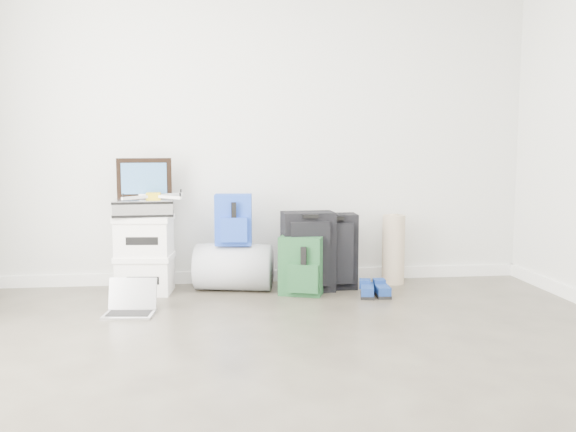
{
  "coord_description": "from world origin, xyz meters",
  "views": [
    {
      "loc": [
        -0.39,
        -2.62,
        1.14
      ],
      "look_at": [
        0.15,
        1.9,
        0.63
      ],
      "focal_mm": 38.0,
      "sensor_mm": 36.0,
      "label": 1
    }
  ],
  "objects": [
    {
      "name": "ground",
      "position": [
        0.0,
        0.0,
        0.0
      ],
      "size": [
        5.0,
        5.0,
        0.0
      ],
      "primitive_type": "plane",
      "color": "#353027",
      "rests_on": "ground"
    },
    {
      "name": "room_envelope",
      "position": [
        0.0,
        0.02,
        1.72
      ],
      "size": [
        4.52,
        5.02,
        2.71
      ],
      "color": "silver",
      "rests_on": "ground"
    },
    {
      "name": "boxes_stack",
      "position": [
        -0.95,
        2.19,
        0.31
      ],
      "size": [
        0.46,
        0.39,
        0.61
      ],
      "rotation": [
        0.0,
        0.0,
        -0.1
      ],
      "color": "white",
      "rests_on": "ground"
    },
    {
      "name": "briefcase",
      "position": [
        -0.95,
        2.19,
        0.68
      ],
      "size": [
        0.47,
        0.36,
        0.13
      ],
      "primitive_type": "cube",
      "rotation": [
        0.0,
        0.0,
        0.07
      ],
      "color": "#B2B2B7",
      "rests_on": "boxes_stack"
    },
    {
      "name": "painting",
      "position": [
        -0.95,
        2.29,
        0.9
      ],
      "size": [
        0.42,
        0.09,
        0.32
      ],
      "rotation": [
        0.0,
        0.0,
        0.15
      ],
      "color": "black",
      "rests_on": "briefcase"
    },
    {
      "name": "drone",
      "position": [
        -0.87,
        2.17,
        0.77
      ],
      "size": [
        0.46,
        0.46,
        0.05
      ],
      "rotation": [
        0.0,
        0.0,
        0.04
      ],
      "color": "gold",
      "rests_on": "briefcase"
    },
    {
      "name": "duffel_bag",
      "position": [
        -0.26,
        2.21,
        0.19
      ],
      "size": [
        0.67,
        0.49,
        0.37
      ],
      "primitive_type": "cylinder",
      "rotation": [
        0.0,
        1.57,
        -0.21
      ],
      "color": "#999BA1",
      "rests_on": "ground"
    },
    {
      "name": "blue_backpack",
      "position": [
        -0.26,
        2.18,
        0.57
      ],
      "size": [
        0.3,
        0.23,
        0.4
      ],
      "rotation": [
        0.0,
        0.0,
        -0.09
      ],
      "color": "#1948A6",
      "rests_on": "duffel_bag"
    },
    {
      "name": "large_suitcase",
      "position": [
        0.33,
        2.11,
        0.32
      ],
      "size": [
        0.42,
        0.28,
        0.63
      ],
      "rotation": [
        0.0,
        0.0,
        0.05
      ],
      "color": "black",
      "rests_on": "ground"
    },
    {
      "name": "green_backpack",
      "position": [
        0.26,
        1.98,
        0.22
      ],
      "size": [
        0.37,
        0.33,
        0.46
      ],
      "rotation": [
        0.0,
        0.0,
        -0.34
      ],
      "color": "#153B1B",
      "rests_on": "ground"
    },
    {
      "name": "carry_on",
      "position": [
        0.54,
        2.18,
        0.3
      ],
      "size": [
        0.39,
        0.26,
        0.61
      ],
      "rotation": [
        0.0,
        0.0,
        -0.02
      ],
      "color": "black",
      "rests_on": "ground"
    },
    {
      "name": "shoes",
      "position": [
        0.82,
        1.88,
        0.04
      ],
      "size": [
        0.25,
        0.27,
        0.09
      ],
      "rotation": [
        0.0,
        0.0,
        -0.16
      ],
      "color": "black",
      "rests_on": "ground"
    },
    {
      "name": "rolled_rug",
      "position": [
        1.09,
        2.29,
        0.29
      ],
      "size": [
        0.19,
        0.19,
        0.58
      ],
      "primitive_type": "cylinder",
      "color": "tan",
      "rests_on": "ground"
    },
    {
      "name": "laptop",
      "position": [
        -0.99,
        1.58,
        0.06
      ],
      "size": [
        0.36,
        0.28,
        0.24
      ],
      "rotation": [
        0.0,
        0.0,
        -0.11
      ],
      "color": "silver",
      "rests_on": "ground"
    }
  ]
}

